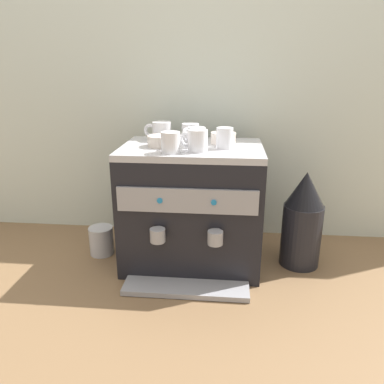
# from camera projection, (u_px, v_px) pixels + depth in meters

# --- Properties ---
(ground_plane) EXTENTS (4.00, 4.00, 0.00)m
(ground_plane) POSITION_uv_depth(u_px,v_px,m) (192.00, 259.00, 1.61)
(ground_plane) COLOR brown
(tiled_backsplash_wall) EXTENTS (2.80, 0.03, 1.10)m
(tiled_backsplash_wall) POSITION_uv_depth(u_px,v_px,m) (199.00, 121.00, 1.74)
(tiled_backsplash_wall) COLOR silver
(tiled_backsplash_wall) RESTS_ON ground_plane
(espresso_machine) EXTENTS (0.55, 0.48, 0.50)m
(espresso_machine) POSITION_uv_depth(u_px,v_px,m) (192.00, 206.00, 1.53)
(espresso_machine) COLOR black
(espresso_machine) RESTS_ON ground_plane
(ceramic_cup_0) EXTENTS (0.07, 0.11, 0.08)m
(ceramic_cup_0) POSITION_uv_depth(u_px,v_px,m) (171.00, 142.00, 1.33)
(ceramic_cup_0) COLOR white
(ceramic_cup_0) RESTS_ON espresso_machine
(ceramic_cup_1) EXTENTS (0.11, 0.08, 0.08)m
(ceramic_cup_1) POSITION_uv_depth(u_px,v_px,m) (197.00, 140.00, 1.35)
(ceramic_cup_1) COLOR white
(ceramic_cup_1) RESTS_ON espresso_machine
(ceramic_cup_2) EXTENTS (0.06, 0.10, 0.08)m
(ceramic_cup_2) POSITION_uv_depth(u_px,v_px,m) (225.00, 138.00, 1.41)
(ceramic_cup_2) COLOR white
(ceramic_cup_2) RESTS_ON espresso_machine
(ceramic_cup_3) EXTENTS (0.12, 0.08, 0.08)m
(ceramic_cup_3) POSITION_uv_depth(u_px,v_px,m) (161.00, 131.00, 1.56)
(ceramic_cup_3) COLOR white
(ceramic_cup_3) RESTS_ON espresso_machine
(ceramic_cup_4) EXTENTS (0.07, 0.11, 0.07)m
(ceramic_cup_4) POSITION_uv_depth(u_px,v_px,m) (190.00, 133.00, 1.52)
(ceramic_cup_4) COLOR white
(ceramic_cup_4) RESTS_ON espresso_machine
(ceramic_cup_5) EXTENTS (0.08, 0.10, 0.07)m
(ceramic_cup_5) POSITION_uv_depth(u_px,v_px,m) (196.00, 137.00, 1.44)
(ceramic_cup_5) COLOR white
(ceramic_cup_5) RESTS_ON espresso_machine
(ceramic_bowl_0) EXTENTS (0.11, 0.11, 0.04)m
(ceramic_bowl_0) POSITION_uv_depth(u_px,v_px,m) (161.00, 141.00, 1.44)
(ceramic_bowl_0) COLOR beige
(ceramic_bowl_0) RESTS_ON espresso_machine
(ceramic_bowl_1) EXTENTS (0.10, 0.10, 0.04)m
(ceramic_bowl_1) POSITION_uv_depth(u_px,v_px,m) (223.00, 138.00, 1.50)
(ceramic_bowl_1) COLOR beige
(ceramic_bowl_1) RESTS_ON espresso_machine
(coffee_grinder) EXTENTS (0.16, 0.16, 0.40)m
(coffee_grinder) POSITION_uv_depth(u_px,v_px,m) (303.00, 220.00, 1.52)
(coffee_grinder) COLOR black
(coffee_grinder) RESTS_ON ground_plane
(milk_pitcher) EXTENTS (0.11, 0.11, 0.12)m
(milk_pitcher) POSITION_uv_depth(u_px,v_px,m) (101.00, 240.00, 1.65)
(milk_pitcher) COLOR #B7B7BC
(milk_pitcher) RESTS_ON ground_plane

